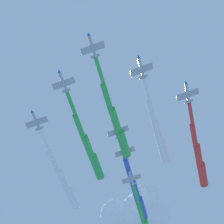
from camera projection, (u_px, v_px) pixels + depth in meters
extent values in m
cylinder|color=#9EA3AD|center=(92.00, 47.00, 153.79)|extent=(5.24, 8.66, 1.36)
cone|color=#1959A5|center=(88.00, 34.00, 150.66)|extent=(1.74, 1.74, 1.29)
cylinder|color=black|center=(96.00, 58.00, 156.73)|extent=(1.18, 0.99, 1.02)
ellipsoid|color=black|center=(90.00, 41.00, 152.93)|extent=(1.67, 2.11, 0.86)
cube|color=#9EA3AD|center=(93.00, 48.00, 154.08)|extent=(8.47, 6.04, 2.42)
cube|color=#1959A5|center=(103.00, 44.00, 154.41)|extent=(1.65, 2.37, 0.29)
cube|color=#1959A5|center=(82.00, 52.00, 153.87)|extent=(1.65, 2.37, 0.29)
cube|color=#9EA3AD|center=(95.00, 56.00, 156.13)|extent=(3.27, 2.37, 0.97)
cube|color=#1959A5|center=(94.00, 55.00, 156.87)|extent=(1.19, 1.54, 1.86)
cylinder|color=green|center=(100.00, 73.00, 160.54)|extent=(7.57, 12.83, 1.73)
cylinder|color=green|center=(107.00, 99.00, 167.76)|extent=(8.34, 13.22, 2.59)
cylinder|color=green|center=(116.00, 122.00, 175.04)|extent=(9.11, 13.60, 3.46)
cylinder|color=green|center=(123.00, 143.00, 182.32)|extent=(9.89, 13.99, 4.32)
cylinder|color=#9EA3AD|center=(141.00, 68.00, 160.39)|extent=(5.32, 8.63, 1.36)
cone|color=#1959A5|center=(138.00, 56.00, 157.28)|extent=(1.74, 1.75, 1.29)
cylinder|color=black|center=(144.00, 79.00, 163.32)|extent=(1.18, 1.00, 1.02)
ellipsoid|color=black|center=(140.00, 63.00, 159.54)|extent=(1.68, 2.11, 0.86)
cube|color=#9EA3AD|center=(142.00, 70.00, 160.69)|extent=(8.45, 6.11, 2.43)
cube|color=#1959A5|center=(152.00, 66.00, 160.99)|extent=(1.67, 2.37, 0.29)
cube|color=#1959A5|center=(131.00, 73.00, 160.50)|extent=(1.67, 2.37, 0.29)
cube|color=#9EA3AD|center=(143.00, 77.00, 162.72)|extent=(3.26, 2.40, 0.97)
cube|color=#1959A5|center=(143.00, 76.00, 163.47)|extent=(1.20, 1.54, 1.86)
cylinder|color=white|center=(147.00, 91.00, 166.73)|extent=(7.03, 11.47, 1.73)
cylinder|color=white|center=(152.00, 113.00, 173.14)|extent=(7.80, 11.86, 2.59)
cylinder|color=white|center=(157.00, 132.00, 179.61)|extent=(8.56, 12.26, 3.46)
cylinder|color=white|center=(163.00, 150.00, 186.07)|extent=(9.33, 12.65, 4.32)
cylinder|color=#9EA3AD|center=(63.00, 82.00, 165.11)|extent=(5.26, 8.64, 1.35)
cone|color=#1959A5|center=(59.00, 71.00, 162.00)|extent=(1.73, 1.74, 1.28)
cylinder|color=black|center=(67.00, 92.00, 168.05)|extent=(1.17, 0.99, 1.01)
ellipsoid|color=black|center=(61.00, 77.00, 164.26)|extent=(1.67, 2.11, 0.85)
cube|color=#9EA3AD|center=(64.00, 84.00, 165.41)|extent=(8.49, 6.08, 2.32)
cube|color=#1959A5|center=(74.00, 80.00, 165.69)|extent=(1.66, 2.37, 0.28)
cube|color=#1959A5|center=(54.00, 87.00, 165.24)|extent=(1.66, 2.37, 0.28)
cube|color=#9EA3AD|center=(66.00, 90.00, 167.45)|extent=(3.28, 2.39, 0.93)
cube|color=#1959A5|center=(66.00, 89.00, 168.20)|extent=(1.18, 1.52, 1.87)
cylinder|color=green|center=(72.00, 105.00, 171.78)|extent=(7.49, 12.55, 1.72)
cylinder|color=green|center=(80.00, 128.00, 178.85)|extent=(8.25, 12.94, 2.57)
cylinder|color=green|center=(88.00, 148.00, 185.97)|extent=(9.02, 13.33, 3.43)
cylinder|color=green|center=(97.00, 166.00, 193.08)|extent=(9.78, 13.72, 4.29)
cylinder|color=#9EA3AD|center=(187.00, 93.00, 164.55)|extent=(5.24, 8.64, 1.34)
cone|color=#1959A5|center=(186.00, 82.00, 161.43)|extent=(1.72, 1.73, 1.27)
cylinder|color=black|center=(189.00, 103.00, 167.49)|extent=(1.17, 0.99, 1.00)
ellipsoid|color=black|center=(186.00, 88.00, 163.70)|extent=(1.66, 2.10, 0.85)
cube|color=#9EA3AD|center=(188.00, 95.00, 164.85)|extent=(8.51, 6.09, 2.22)
cube|color=#1959A5|center=(198.00, 91.00, 165.09)|extent=(1.66, 2.37, 0.27)
cube|color=#1959A5|center=(178.00, 98.00, 164.72)|extent=(1.66, 2.37, 0.27)
cube|color=#9EA3AD|center=(189.00, 101.00, 166.89)|extent=(3.29, 2.39, 0.89)
cube|color=#1959A5|center=(188.00, 100.00, 167.63)|extent=(1.15, 1.51, 1.87)
cylinder|color=red|center=(191.00, 115.00, 171.12)|extent=(7.28, 12.21, 1.70)
cylinder|color=red|center=(194.00, 137.00, 177.99)|extent=(8.04, 12.59, 2.56)
cylinder|color=red|center=(198.00, 156.00, 184.89)|extent=(8.80, 12.98, 3.41)
cylinder|color=red|center=(202.00, 174.00, 191.80)|extent=(9.57, 13.36, 4.26)
cylinder|color=#9EA3AD|center=(36.00, 121.00, 172.77)|extent=(5.21, 8.65, 1.33)
cone|color=#1959A5|center=(32.00, 111.00, 169.65)|extent=(1.71, 1.73, 1.26)
cylinder|color=black|center=(40.00, 130.00, 175.71)|extent=(1.16, 0.98, 1.00)
ellipsoid|color=black|center=(34.00, 117.00, 171.91)|extent=(1.65, 2.10, 0.84)
cube|color=#9EA3AD|center=(37.00, 122.00, 173.07)|extent=(8.54, 6.08, 2.14)
cube|color=#1959A5|center=(46.00, 119.00, 173.28)|extent=(1.66, 2.37, 0.26)
cube|color=#1959A5|center=(27.00, 126.00, 172.96)|extent=(1.66, 2.37, 0.26)
cube|color=#9EA3AD|center=(39.00, 128.00, 175.11)|extent=(3.29, 2.38, 0.86)
cube|color=#1959A5|center=(39.00, 127.00, 175.85)|extent=(1.13, 1.51, 1.87)
cylinder|color=white|center=(45.00, 142.00, 179.45)|extent=(7.42, 12.59, 1.69)
cylinder|color=white|center=(54.00, 162.00, 186.55)|extent=(8.18, 12.97, 2.54)
cylinder|color=white|center=(63.00, 180.00, 193.68)|extent=(8.94, 13.35, 3.39)
cylinder|color=white|center=(72.00, 197.00, 200.81)|extent=(9.70, 13.72, 4.23)
cylinder|color=#9EA3AD|center=(118.00, 130.00, 177.88)|extent=(5.13, 8.69, 1.35)
cone|color=#1959A5|center=(115.00, 121.00, 174.75)|extent=(1.72, 1.73, 1.28)
cylinder|color=black|center=(120.00, 139.00, 180.83)|extent=(1.17, 0.98, 1.01)
ellipsoid|color=black|center=(116.00, 126.00, 177.02)|extent=(1.65, 2.11, 0.86)
cube|color=#9EA3AD|center=(118.00, 131.00, 178.18)|extent=(8.50, 5.97, 2.35)
cube|color=#1959A5|center=(127.00, 128.00, 178.50)|extent=(1.63, 2.38, 0.28)
cube|color=#1959A5|center=(109.00, 134.00, 177.96)|extent=(1.63, 2.38, 0.28)
cube|color=#9EA3AD|center=(120.00, 137.00, 180.22)|extent=(3.28, 2.34, 0.94)
cube|color=#1959A5|center=(119.00, 136.00, 180.97)|extent=(1.16, 1.53, 1.86)
cylinder|color=blue|center=(123.00, 150.00, 184.89)|extent=(7.79, 13.68, 1.72)
cylinder|color=blue|center=(129.00, 172.00, 192.61)|extent=(8.57, 14.05, 2.58)
cylinder|color=blue|center=(135.00, 190.00, 200.38)|extent=(9.34, 14.43, 3.44)
cylinder|color=blue|center=(141.00, 208.00, 208.16)|extent=(10.11, 14.80, 4.30)
cylinder|color=#9EA3AD|center=(125.00, 151.00, 186.98)|extent=(5.16, 8.68, 1.35)
cone|color=#1959A5|center=(122.00, 142.00, 183.85)|extent=(1.72, 1.73, 1.28)
cylinder|color=black|center=(127.00, 159.00, 189.92)|extent=(1.17, 0.98, 1.01)
ellipsoid|color=black|center=(123.00, 147.00, 186.12)|extent=(1.65, 2.11, 0.85)
cube|color=#9EA3AD|center=(125.00, 152.00, 187.28)|extent=(8.51, 6.00, 2.31)
cube|color=#1959A5|center=(134.00, 148.00, 187.58)|extent=(1.64, 2.37, 0.28)
cube|color=#1959A5|center=(116.00, 155.00, 187.08)|extent=(1.64, 2.37, 0.28)
cube|color=#9EA3AD|center=(126.00, 157.00, 189.32)|extent=(3.28, 2.36, 0.93)
cube|color=#1959A5|center=(126.00, 156.00, 190.07)|extent=(1.16, 1.52, 1.87)
cylinder|color=white|center=(130.00, 168.00, 193.52)|extent=(7.10, 12.13, 1.71)
cylinder|color=white|center=(134.00, 185.00, 200.33)|extent=(7.87, 12.51, 2.57)
cylinder|color=white|center=(139.00, 201.00, 207.18)|extent=(8.64, 12.88, 3.43)
cylinder|color=white|center=(145.00, 216.00, 214.03)|extent=(9.41, 13.26, 4.29)
cylinder|color=#9EA3AD|center=(131.00, 178.00, 192.28)|extent=(5.17, 8.66, 1.33)
cone|color=#1959A5|center=(129.00, 170.00, 189.16)|extent=(1.70, 1.72, 1.26)
cylinder|color=black|center=(133.00, 185.00, 195.22)|extent=(1.16, 0.98, 0.99)
ellipsoid|color=black|center=(130.00, 174.00, 191.42)|extent=(1.64, 2.10, 0.84)
cube|color=#9EA3AD|center=(132.00, 179.00, 192.58)|extent=(8.55, 6.05, 2.09)
cube|color=#1959A5|center=(140.00, 176.00, 192.79)|extent=(1.65, 2.37, 0.26)
cube|color=#1959A5|center=(123.00, 182.00, 192.47)|extent=(1.65, 2.37, 0.26)
cube|color=#9EA3AD|center=(133.00, 184.00, 194.62)|extent=(3.30, 2.37, 0.84)
cube|color=#1959A5|center=(132.00, 182.00, 195.37)|extent=(1.12, 1.50, 1.88)
cylinder|color=green|center=(136.00, 195.00, 199.31)|extent=(7.91, 13.74, 1.69)
cylinder|color=green|center=(141.00, 213.00, 207.09)|extent=(8.67, 14.11, 2.53)
sphere|color=white|center=(141.00, 214.00, 232.35)|extent=(21.86, 21.86, 21.86)
sphere|color=white|center=(116.00, 215.00, 231.57)|extent=(16.39, 16.39, 16.39)
sphere|color=white|center=(157.00, 216.00, 233.91)|extent=(15.30, 15.30, 15.30)
sphere|color=white|center=(145.00, 199.00, 228.80)|extent=(14.21, 14.21, 14.21)
sphere|color=white|center=(140.00, 207.00, 238.73)|extent=(12.02, 12.02, 12.02)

